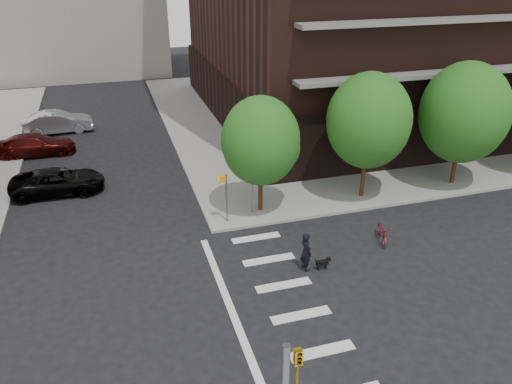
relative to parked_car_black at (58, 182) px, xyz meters
name	(u,v)px	position (x,y,z in m)	size (l,w,h in m)	color
ground	(225,331)	(6.44, -14.09, -0.72)	(120.00, 120.00, 0.00)	black
sidewalk_ne	(388,108)	(26.94, 9.41, -0.64)	(39.00, 33.00, 0.15)	gray
crosswalk	(282,319)	(8.65, -14.09, -0.71)	(3.85, 13.00, 0.01)	silver
tree_a	(261,141)	(10.44, -5.59, 3.33)	(4.00, 4.00, 5.90)	#301E11
tree_b	(369,121)	(16.44, -5.59, 3.83)	(4.50, 4.50, 6.65)	#301E11
tree_c	(464,113)	(22.44, -5.59, 3.73)	(5.00, 5.00, 6.80)	#301E11
pedestrian_signal	(232,189)	(8.76, -6.17, 1.14)	(2.18, 0.67, 2.60)	slate
parked_car_black	(58,182)	(0.00, 0.00, 0.00)	(5.16, 2.38, 1.43)	black
parked_car_maroon	(36,145)	(-1.76, 6.73, 0.03)	(5.12, 2.08, 1.49)	#3E0C0A
parked_car_silver	(58,122)	(-0.55, 11.21, 0.12)	(5.07, 1.77, 1.67)	#BBBCC3
scooter	(383,232)	(15.21, -10.08, -0.24)	(0.63, 1.80, 0.95)	maroon
dog_walker	(306,252)	(10.76, -11.24, 0.19)	(0.43, 0.66, 1.81)	black
dog	(323,262)	(11.50, -11.46, -0.38)	(0.64, 0.18, 0.54)	black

